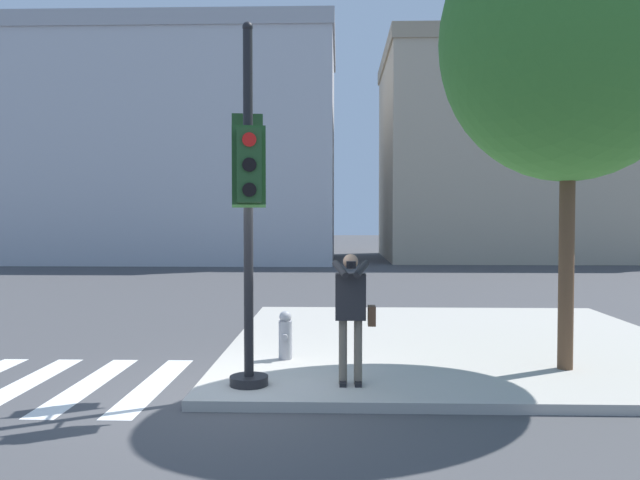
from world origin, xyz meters
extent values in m
plane|color=#424244|center=(0.00, 0.00, 0.00)|extent=(160.00, 160.00, 0.00)
cube|color=#ADA89E|center=(3.50, 3.50, 0.07)|extent=(8.00, 8.00, 0.13)
cube|color=silver|center=(-1.20, 0.68, 0.00)|extent=(0.41, 3.04, 0.01)
cube|color=silver|center=(-2.11, 0.68, 0.00)|extent=(0.41, 3.04, 0.01)
cube|color=silver|center=(-3.02, 0.68, 0.00)|extent=(0.41, 3.04, 0.01)
cylinder|color=black|center=(0.20, 0.24, 0.19)|extent=(0.51, 0.51, 0.12)
cylinder|color=black|center=(0.20, 0.24, 2.50)|extent=(0.13, 0.13, 4.50)
sphere|color=black|center=(0.20, 0.24, 4.79)|extent=(0.14, 0.14, 0.14)
cylinder|color=black|center=(0.17, 0.46, 3.23)|extent=(0.10, 0.32, 0.05)
cube|color=#234C23|center=(0.12, 0.73, 3.23)|extent=(0.34, 0.29, 0.90)
cube|color=#234C23|center=(0.14, 0.60, 3.23)|extent=(0.42, 0.09, 1.02)
cylinder|color=red|center=(0.10, 0.86, 3.53)|extent=(0.17, 0.06, 0.17)
cylinder|color=black|center=(0.10, 0.86, 3.23)|extent=(0.17, 0.06, 0.17)
cylinder|color=black|center=(0.10, 0.86, 2.93)|extent=(0.17, 0.06, 0.17)
cylinder|color=black|center=(0.24, 0.03, 2.97)|extent=(0.10, 0.32, 0.05)
cube|color=#234C23|center=(0.29, -0.25, 2.97)|extent=(0.34, 0.29, 0.90)
cube|color=#234C23|center=(0.26, -0.11, 2.97)|extent=(0.42, 0.09, 1.02)
cylinder|color=red|center=(0.31, -0.38, 3.27)|extent=(0.17, 0.06, 0.17)
cylinder|color=black|center=(0.31, -0.38, 2.97)|extent=(0.17, 0.06, 0.17)
cylinder|color=black|center=(0.31, -0.38, 2.67)|extent=(0.17, 0.06, 0.17)
cube|color=black|center=(1.44, 0.27, 0.16)|extent=(0.09, 0.24, 0.05)
cube|color=black|center=(1.64, 0.27, 0.16)|extent=(0.09, 0.24, 0.05)
cylinder|color=#6B6051|center=(1.44, 0.33, 0.56)|extent=(0.11, 0.11, 0.86)
cylinder|color=#6B6051|center=(1.64, 0.33, 0.56)|extent=(0.11, 0.11, 0.86)
cube|color=#232326|center=(1.54, 0.33, 1.29)|extent=(0.40, 0.22, 0.61)
sphere|color=tan|center=(1.54, 0.33, 1.76)|extent=(0.20, 0.20, 0.20)
cube|color=black|center=(1.54, 0.02, 1.74)|extent=(0.12, 0.10, 0.09)
cylinder|color=black|center=(1.54, -0.05, 1.74)|extent=(0.06, 0.08, 0.06)
cylinder|color=#232326|center=(1.40, 0.19, 1.67)|extent=(0.23, 0.35, 0.22)
cylinder|color=#232326|center=(1.67, 0.19, 1.67)|extent=(0.23, 0.35, 0.22)
cube|color=brown|center=(1.82, 0.35, 1.04)|extent=(0.10, 0.20, 0.26)
cylinder|color=brown|center=(4.69, 1.27, 1.87)|extent=(0.22, 0.22, 3.47)
ellipsoid|color=#38752D|center=(4.69, 1.27, 4.89)|extent=(3.70, 3.70, 4.07)
cylinder|color=#99999E|center=(0.55, 1.78, 0.43)|extent=(0.21, 0.21, 0.60)
sphere|color=#99999E|center=(0.55, 1.78, 0.79)|extent=(0.19, 0.19, 0.19)
cylinder|color=#99999E|center=(0.55, 1.65, 0.50)|extent=(0.10, 0.06, 0.10)
cube|color=#BCBCC1|center=(-7.73, 26.93, 5.79)|extent=(17.64, 9.88, 11.58)
cube|color=#A3A3A8|center=(-7.73, 26.93, 11.98)|extent=(17.84, 10.08, 0.80)
cube|color=tan|center=(12.63, 28.98, 5.65)|extent=(17.04, 10.98, 11.31)
cube|color=gray|center=(12.63, 28.98, 11.71)|extent=(17.24, 11.18, 0.80)
camera|label=1|loc=(1.38, -7.85, 2.32)|focal=35.00mm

